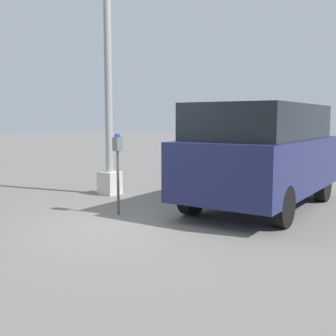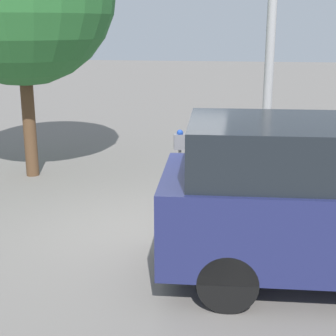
{
  "view_description": "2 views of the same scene",
  "coord_description": "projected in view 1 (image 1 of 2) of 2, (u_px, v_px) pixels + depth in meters",
  "views": [
    {
      "loc": [
        -5.29,
        -4.77,
        1.82
      ],
      "look_at": [
        0.36,
        -0.6,
        0.99
      ],
      "focal_mm": 45.0,
      "sensor_mm": 36.0,
      "label": 1
    },
    {
      "loc": [
        1.5,
        -7.64,
        3.24
      ],
      "look_at": [
        0.37,
        0.09,
        1.05
      ],
      "focal_mm": 55.0,
      "sensor_mm": 36.0,
      "label": 2
    }
  ],
  "objects": [
    {
      "name": "ground_plane",
      "position": [
        128.0,
        225.0,
        7.25
      ],
      "size": [
        80.0,
        80.0,
        0.0
      ],
      "primitive_type": "plane",
      "color": "slate"
    },
    {
      "name": "parking_meter_near",
      "position": [
        118.0,
        155.0,
        7.9
      ],
      "size": [
        0.22,
        0.15,
        1.56
      ],
      "rotation": [
        0.0,
        0.0,
        0.22
      ],
      "color": "#4C4C4C",
      "rests_on": "ground"
    },
    {
      "name": "lamp_post",
      "position": [
        109.0,
        116.0,
        9.97
      ],
      "size": [
        0.44,
        0.44,
        5.49
      ],
      "color": "beige",
      "rests_on": "ground"
    },
    {
      "name": "parked_van",
      "position": [
        262.0,
        152.0,
        8.53
      ],
      "size": [
        4.52,
        2.22,
        2.1
      ],
      "rotation": [
        0.0,
        0.0,
        0.05
      ],
      "color": "navy",
      "rests_on": "ground"
    }
  ]
}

